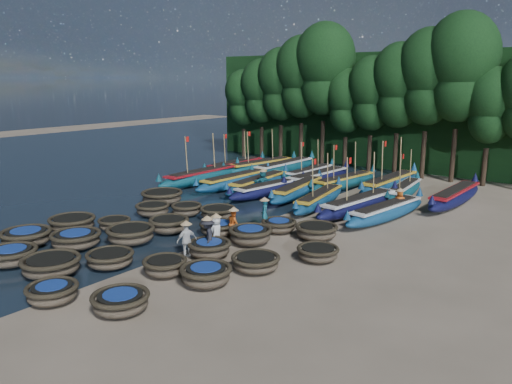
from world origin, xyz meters
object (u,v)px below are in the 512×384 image
Objects in this scene: coracle_3 at (52,292)px; fisherman_2 at (234,222)px; coracle_23 at (279,225)px; fisherman_3 at (208,236)px; coracle_1 at (11,255)px; coracle_13 at (209,248)px; long_boat_7 at (360,204)px; coracle_8 at (165,266)px; coracle_17 at (219,228)px; long_boat_14 at (344,182)px; coracle_16 at (169,224)px; coracle_2 at (51,265)px; coracle_15 at (153,209)px; long_boat_13 at (318,178)px; fisherman_5 at (263,182)px; long_boat_2 at (235,181)px; coracle_9 at (206,274)px; coracle_14 at (256,262)px; long_boat_16 at (403,190)px; coracle_4 at (120,301)px; coracle_6 at (76,239)px; fisherman_0 at (216,231)px; coracle_19 at (318,253)px; coracle_18 at (250,235)px; long_boat_11 at (284,167)px; coracle_10 at (72,223)px; coracle_21 at (187,209)px; coracle_7 at (110,258)px; long_boat_3 at (259,183)px; long_boat_1 at (202,176)px; coracle_12 at (131,234)px; long_boat_17 at (455,196)px; fisherman_1 at (264,212)px; long_boat_15 at (390,183)px; coracle_20 at (162,197)px; long_boat_4 at (269,189)px; coracle_22 at (218,212)px; long_boat_10 at (261,166)px; long_boat_6 at (319,199)px; fisherman_6 at (400,201)px; long_boat_9 at (236,166)px.

coracle_3 is 1.34× the size of fisherman_2.
fisherman_3 is at bearing -95.86° from coracle_23.
coracle_1 is 12.53m from coracle_23.
long_boat_7 is (1.86, 10.88, 0.13)m from coracle_13.
coracle_17 is at bearing 109.86° from coracle_8.
long_boat_14 reaches higher than coracle_17.
long_boat_14 reaches higher than coracle_8.
coracle_16 is 0.25× the size of long_boat_7.
coracle_15 is at bearing 113.69° from coracle_2.
fisherman_5 is (-1.39, -4.89, 0.31)m from long_boat_13.
long_boat_2 is 4.83× the size of fisherman_2.
coracle_9 is 2.42m from coracle_14.
coracle_1 is 23.71m from long_boat_16.
coracle_6 is at bearing 158.47° from coracle_4.
coracle_19 is at bearing 79.97° from fisherman_0.
fisherman_0 is at bearing -118.33° from coracle_18.
coracle_8 is 0.86× the size of coracle_18.
long_boat_11 is (-6.76, 15.41, 0.21)m from coracle_17.
coracle_10 is at bearing -144.79° from coracle_16.
coracle_4 is 12.21m from coracle_21.
fisherman_3 reaches higher than coracle_7.
coracle_19 is 4.85m from fisherman_0.
coracle_9 is at bearing 160.89° from fisherman_2.
coracle_14 is at bearing 46.09° from coracle_8.
long_boat_3 is 4.78× the size of fisherman_2.
fisherman_5 is at bearing 138.26° from coracle_19.
long_boat_1 is (-5.33, 17.04, 0.16)m from coracle_1.
coracle_12 reaches higher than coracle_13.
long_boat_3 is at bearing 179.38° from long_boat_7.
coracle_16 is at bearing -151.56° from fisherman_3.
coracle_9 is 19.43m from long_boat_13.
long_boat_7 is 6.71m from long_boat_17.
coracle_15 is 1.30× the size of fisherman_1.
long_boat_15 is 4.78× the size of fisherman_1.
long_boat_1 is 4.51× the size of fisherman_3.
coracle_20 is at bearing -114.94° from long_boat_3.
coracle_3 is at bearing -70.97° from long_boat_4.
coracle_14 is 13.40m from long_boat_4.
coracle_13 is at bearing -51.05° from coracle_22.
coracle_8 is 22.48m from long_boat_11.
coracle_4 is at bearing -82.84° from coracle_18.
fisherman_0 is (10.07, -16.45, 0.30)m from long_boat_10.
long_boat_7 is at bearing 94.00° from coracle_14.
coracle_7 is 7.98m from coracle_15.
coracle_3 is at bearing -101.37° from long_boat_6.
fisherman_2 is at bearing -16.46° from coracle_20.
long_boat_16 is at bearing 81.46° from coracle_18.
coracle_18 is 8.47m from long_boat_7.
fisherman_6 reaches higher than coracle_20.
long_boat_9 is (-15.06, 16.33, 0.15)m from coracle_14.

